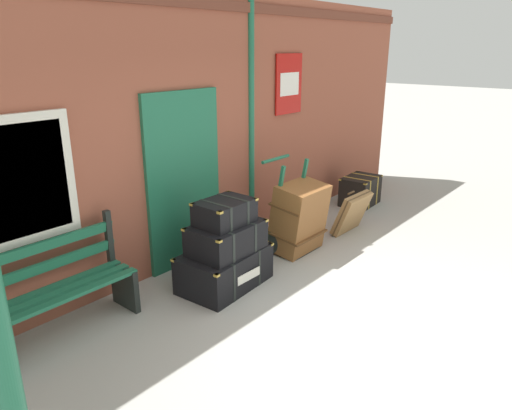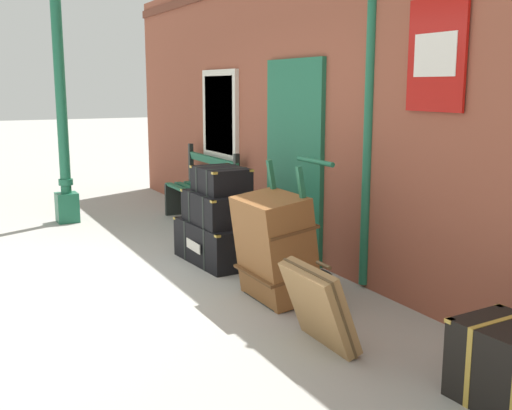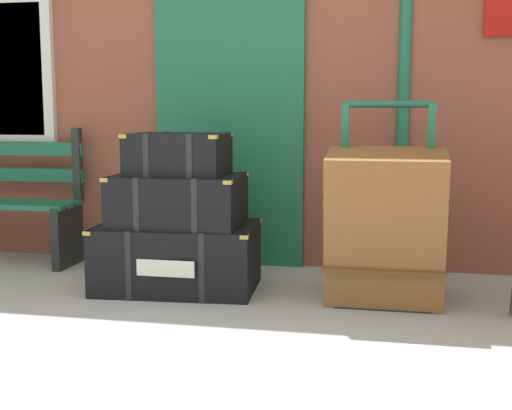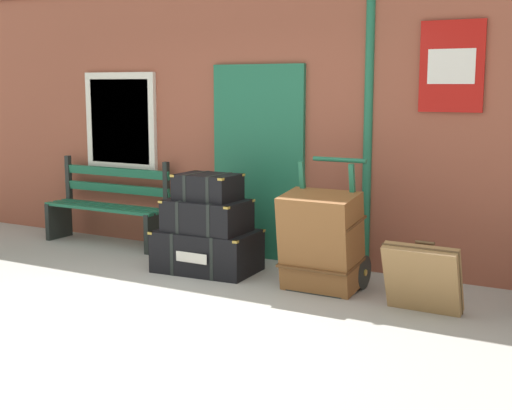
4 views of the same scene
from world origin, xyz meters
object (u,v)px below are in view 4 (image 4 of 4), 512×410
object	(u,v)px
steamer_trunk_top	(208,187)
steamer_trunk_base	(207,251)
porters_trolley	(328,258)
platform_bench	(108,207)
large_brown_trunk	(321,241)
suitcase_caramel	(422,279)
steamer_trunk_middle	(207,216)

from	to	relation	value
steamer_trunk_top	steamer_trunk_base	bearing A→B (deg)	168.84
steamer_trunk_top	porters_trolley	size ratio (longest dim) A/B	0.51
platform_bench	large_brown_trunk	world-z (taller)	platform_bench
steamer_trunk_top	suitcase_caramel	xyz separation A→B (m)	(2.31, -0.29, -0.57)
platform_bench	steamer_trunk_middle	world-z (taller)	platform_bench
steamer_trunk_top	porters_trolley	distance (m)	1.43
steamer_trunk_middle	steamer_trunk_top	distance (m)	0.29
steamer_trunk_middle	large_brown_trunk	distance (m)	1.30
platform_bench	steamer_trunk_base	distance (m)	1.84
steamer_trunk_base	steamer_trunk_top	size ratio (longest dim) A/B	1.71
platform_bench	steamer_trunk_top	world-z (taller)	platform_bench
platform_bench	steamer_trunk_base	size ratio (longest dim) A/B	1.52
platform_bench	porters_trolley	bearing A→B (deg)	-7.94
steamer_trunk_middle	steamer_trunk_top	bearing A→B (deg)	84.65
large_brown_trunk	suitcase_caramel	distance (m)	1.05
steamer_trunk_middle	steamer_trunk_base	bearing A→B (deg)	126.33
porters_trolley	suitcase_caramel	bearing A→B (deg)	-20.60
steamer_trunk_middle	large_brown_trunk	bearing A→B (deg)	-2.81
steamer_trunk_base	porters_trolley	xyz separation A→B (m)	(1.31, 0.09, 0.06)
porters_trolley	large_brown_trunk	size ratio (longest dim) A/B	1.29
steamer_trunk_base	large_brown_trunk	distance (m)	1.34
steamer_trunk_middle	platform_bench	bearing A→B (deg)	163.13
platform_bench	steamer_trunk_middle	xyz separation A→B (m)	(1.77, -0.54, 0.14)
platform_bench	suitcase_caramel	size ratio (longest dim) A/B	2.49
steamer_trunk_top	large_brown_trunk	bearing A→B (deg)	-3.58
steamer_trunk_top	large_brown_trunk	size ratio (longest dim) A/B	0.66
steamer_trunk_base	porters_trolley	size ratio (longest dim) A/B	0.88
steamer_trunk_top	porters_trolley	xyz separation A→B (m)	(1.29, 0.09, -0.60)
steamer_trunk_middle	steamer_trunk_top	xyz separation A→B (m)	(0.00, 0.02, 0.29)
steamer_trunk_middle	large_brown_trunk	world-z (taller)	large_brown_trunk
steamer_trunk_base	steamer_trunk_middle	distance (m)	0.37
platform_bench	suitcase_caramel	xyz separation A→B (m)	(4.08, -0.81, -0.15)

